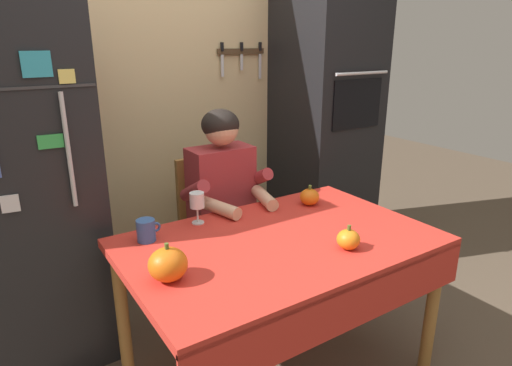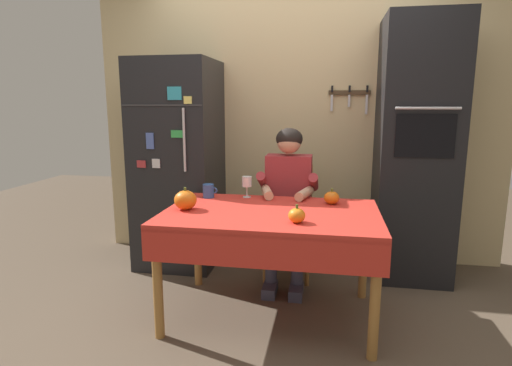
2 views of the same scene
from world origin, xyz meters
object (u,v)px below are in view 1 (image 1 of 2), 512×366
(chair_behind_person, at_px, (213,225))
(wine_glass, at_px, (197,201))
(pumpkin_small, at_px, (168,264))
(wall_oven, at_px, (325,120))
(refrigerator, at_px, (20,191))
(dining_table, at_px, (283,257))
(pumpkin_large, at_px, (310,197))
(coffee_mug, at_px, (146,230))
(pumpkin_medium, at_px, (348,239))
(seated_person, at_px, (227,200))

(chair_behind_person, distance_m, wine_glass, 0.60)
(chair_behind_person, relative_size, pumpkin_small, 6.17)
(wall_oven, xyz_separation_m, chair_behind_person, (-1.00, -0.13, -0.54))
(refrigerator, distance_m, dining_table, 1.32)
(wall_oven, relative_size, pumpkin_large, 18.76)
(refrigerator, relative_size, coffee_mug, 16.22)
(refrigerator, bearing_deg, pumpkin_medium, -44.12)
(refrigerator, distance_m, pumpkin_small, 1.00)
(seated_person, xyz_separation_m, coffee_mug, (-0.57, -0.27, 0.05))
(wall_oven, distance_m, pumpkin_large, 0.95)
(pumpkin_large, bearing_deg, chair_behind_person, 123.75)
(coffee_mug, distance_m, pumpkin_large, 0.91)
(chair_behind_person, xyz_separation_m, pumpkin_small, (-0.62, -0.83, 0.29))
(wine_glass, bearing_deg, refrigerator, 145.38)
(seated_person, bearing_deg, wall_oven, 17.72)
(pumpkin_small, bearing_deg, pumpkin_large, 18.77)
(seated_person, relative_size, pumpkin_medium, 11.34)
(seated_person, relative_size, coffee_mug, 11.22)
(chair_behind_person, distance_m, seated_person, 0.29)
(wall_oven, height_order, dining_table, wall_oven)
(pumpkin_large, xyz_separation_m, pumpkin_medium, (-0.20, -0.51, -0.00))
(chair_behind_person, bearing_deg, seated_person, -90.00)
(chair_behind_person, height_order, coffee_mug, chair_behind_person)
(refrigerator, bearing_deg, wine_glass, -34.62)
(coffee_mug, distance_m, wine_glass, 0.29)
(coffee_mug, xyz_separation_m, pumpkin_medium, (0.70, -0.55, -0.01))
(wall_oven, xyz_separation_m, pumpkin_large, (-0.66, -0.64, -0.27))
(wall_oven, height_order, wine_glass, wall_oven)
(dining_table, xyz_separation_m, seated_person, (0.05, 0.60, 0.08))
(pumpkin_small, bearing_deg, refrigerator, 112.70)
(pumpkin_small, bearing_deg, seated_person, 46.17)
(chair_behind_person, xyz_separation_m, pumpkin_medium, (0.13, -1.01, 0.27))
(dining_table, relative_size, pumpkin_small, 9.29)
(refrigerator, height_order, wall_oven, wall_oven)
(wine_glass, height_order, pumpkin_large, wine_glass)
(refrigerator, distance_m, chair_behind_person, 1.08)
(dining_table, bearing_deg, refrigerator, 137.09)
(refrigerator, height_order, pumpkin_large, refrigerator)
(wine_glass, height_order, pumpkin_small, wine_glass)
(refrigerator, relative_size, pumpkin_medium, 16.39)
(coffee_mug, bearing_deg, dining_table, -32.97)
(seated_person, distance_m, pumpkin_medium, 0.83)
(wall_oven, bearing_deg, seated_person, -162.28)
(wine_glass, relative_size, pumpkin_small, 1.05)
(pumpkin_large, bearing_deg, wine_glass, 170.61)
(seated_person, bearing_deg, wine_glass, -143.26)
(seated_person, height_order, pumpkin_large, seated_person)
(chair_behind_person, height_order, wine_glass, chair_behind_person)
(seated_person, height_order, pumpkin_medium, seated_person)
(pumpkin_medium, bearing_deg, refrigerator, 135.88)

